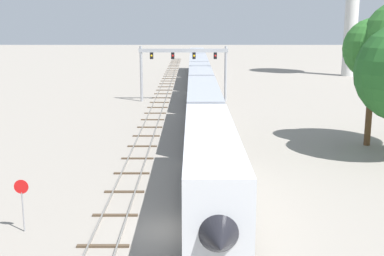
{
  "coord_description": "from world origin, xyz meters",
  "views": [
    {
      "loc": [
        0.91,
        -24.99,
        11.03
      ],
      "look_at": [
        1.0,
        12.0,
        3.0
      ],
      "focal_mm": 46.89,
      "sensor_mm": 36.0,
      "label": 1
    }
  ],
  "objects_px": {
    "signal_gantry": "(182,61)",
    "passenger_train": "(199,83)",
    "trackside_tree_left": "(373,49)",
    "stop_sign": "(21,198)"
  },
  "relations": [
    {
      "from": "signal_gantry",
      "to": "passenger_train",
      "type": "bearing_deg",
      "value": -26.63
    },
    {
      "from": "trackside_tree_left",
      "to": "signal_gantry",
      "type": "bearing_deg",
      "value": 124.36
    },
    {
      "from": "stop_sign",
      "to": "trackside_tree_left",
      "type": "xyz_separation_m",
      "value": [
        24.6,
        18.72,
        6.63
      ]
    },
    {
      "from": "signal_gantry",
      "to": "stop_sign",
      "type": "bearing_deg",
      "value": -100.13
    },
    {
      "from": "passenger_train",
      "to": "signal_gantry",
      "type": "distance_m",
      "value": 3.86
    },
    {
      "from": "signal_gantry",
      "to": "trackside_tree_left",
      "type": "height_order",
      "value": "trackside_tree_left"
    },
    {
      "from": "passenger_train",
      "to": "signal_gantry",
      "type": "height_order",
      "value": "signal_gantry"
    },
    {
      "from": "passenger_train",
      "to": "trackside_tree_left",
      "type": "height_order",
      "value": "trackside_tree_left"
    },
    {
      "from": "passenger_train",
      "to": "signal_gantry",
      "type": "xyz_separation_m",
      "value": [
        -2.25,
        1.13,
        2.93
      ]
    },
    {
      "from": "passenger_train",
      "to": "trackside_tree_left",
      "type": "xyz_separation_m",
      "value": [
        14.6,
        -23.51,
        5.9
      ]
    }
  ]
}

